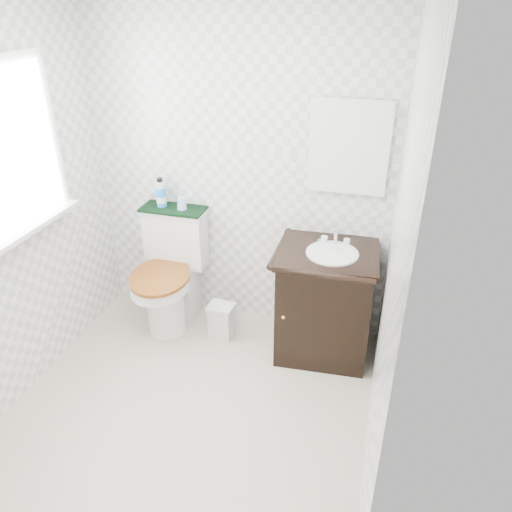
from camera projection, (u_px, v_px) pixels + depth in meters
The scene contains 13 objects.
floor at pixel (185, 418), 3.11m from camera, with size 2.40×2.40×0.00m, color #B9B495.
wall_back at pixel (239, 173), 3.55m from camera, with size 2.40×2.40×0.00m, color white.
wall_front at pixel (3, 423), 1.52m from camera, with size 2.40×2.40×0.00m, color white.
wall_right at pixel (390, 278), 2.27m from camera, with size 2.40×2.40×0.00m, color white.
window at pixel (9, 150), 2.83m from camera, with size 0.02×0.70×0.90m, color white.
mirror at pixel (349, 148), 3.23m from camera, with size 0.50×0.02×0.60m, color silver.
toilet at pixel (172, 277), 3.85m from camera, with size 0.51×0.69×0.90m.
vanity at pixel (325, 300), 3.50m from camera, with size 0.70×0.61×0.92m.
trash_bin at pixel (222, 320), 3.78m from camera, with size 0.20×0.17×0.28m.
towel at pixel (173, 209), 3.71m from camera, with size 0.48×0.22×0.02m, color black.
mouthwash_bottle at pixel (161, 193), 3.69m from camera, with size 0.08×0.08×0.22m.
cup at pixel (182, 203), 3.67m from camera, with size 0.07×0.07×0.09m, color #97C5F7.
soap_bar at pixel (322, 240), 3.43m from camera, with size 0.08×0.05×0.02m, color #1A777E.
Camera 1 is at (1.04, -2.04, 2.37)m, focal length 35.00 mm.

